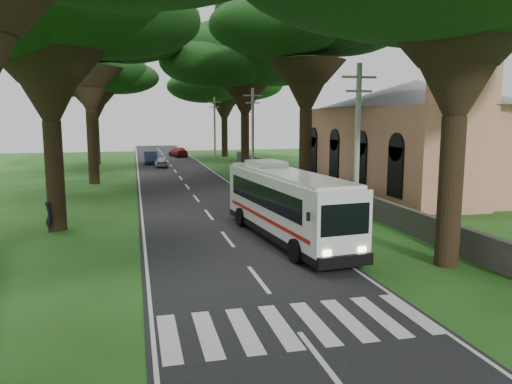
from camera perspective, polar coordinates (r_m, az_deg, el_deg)
name	(u,v)px	position (r m, az deg, el deg)	size (l,w,h in m)	color
ground	(274,300)	(16.04, 2.06, -12.25)	(140.00, 140.00, 0.00)	#224B15
road	(189,189)	(40.03, -7.72, 0.38)	(8.00, 120.00, 0.04)	black
crosswalk	(294,326)	(14.27, 4.32, -15.01)	(8.00, 3.00, 0.01)	silver
property_wall	(300,179)	(40.91, 5.06, 1.44)	(0.35, 50.00, 1.20)	#383533
church	(416,126)	(42.14, 17.82, 7.15)	(14.00, 24.00, 11.60)	tan
pole_near	(357,151)	(22.61, 11.47, 4.58)	(1.60, 0.24, 8.00)	gray
pole_mid	(253,135)	(41.56, -0.37, 6.54)	(1.60, 0.24, 8.00)	gray
pole_far	(215,129)	(61.19, -4.74, 7.19)	(1.60, 0.24, 8.00)	gray
tree_l_mida	(44,3)	(27.22, -23.04, 19.23)	(12.68, 12.68, 13.89)	black
tree_l_midb	(87,29)	(45.09, -18.75, 17.23)	(13.58, 13.58, 15.85)	black
tree_l_far	(93,72)	(62.77, -18.18, 12.86)	(12.88, 12.88, 13.67)	black
tree_r_mida	(307,17)	(37.11, 5.87, 19.27)	(13.09, 13.09, 15.57)	black
tree_r_midb	(245,55)	(54.05, -1.29, 15.39)	(16.38, 16.38, 15.60)	black
tree_r_far	(224,80)	(71.70, -3.67, 12.65)	(14.76, 14.76, 13.96)	black
coach_bus	(286,203)	(23.16, 3.47, -1.31)	(3.38, 11.02, 3.20)	silver
distant_car_a	(161,162)	(57.23, -10.80, 3.39)	(1.38, 3.42, 1.17)	#ABAAAF
distant_car_b	(150,157)	(61.92, -11.97, 3.88)	(1.54, 4.43, 1.46)	navy
distant_car_c	(178,152)	(71.83, -8.87, 4.55)	(1.84, 4.54, 1.32)	maroon
pedestrian	(50,217)	(26.86, -22.51, -2.62)	(0.56, 0.37, 1.55)	black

